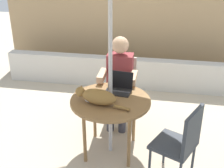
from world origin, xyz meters
TOP-DOWN VIEW (x-y plane):
  - ground_plane at (0.00, 0.00)m, footprint 14.00×14.00m
  - fence_back at (0.00, 2.44)m, footprint 4.78×0.08m
  - planter_wall_low at (0.00, 1.80)m, footprint 4.30×0.20m
  - patio_table at (0.00, 0.00)m, footprint 0.92×0.92m
  - chair_occupied at (0.00, 0.81)m, footprint 0.40×0.40m
  - chair_empty at (0.80, -0.39)m, footprint 0.53×0.53m
  - person_seated at (0.00, 0.65)m, footprint 0.48×0.48m
  - laptop at (0.06, 0.26)m, footprint 0.33×0.28m
  - cat at (-0.13, -0.11)m, footprint 0.64×0.27m

SIDE VIEW (x-z plane):
  - ground_plane at x=0.00m, z-range 0.00..0.00m
  - planter_wall_low at x=0.00m, z-range 0.00..0.52m
  - chair_occupied at x=0.00m, z-range 0.08..0.96m
  - chair_empty at x=0.80m, z-range 0.08..0.96m
  - patio_table at x=0.00m, z-range 0.28..0.99m
  - person_seated at x=0.00m, z-range 0.08..1.30m
  - laptop at x=0.06m, z-range 0.66..0.87m
  - cat at x=-0.13m, z-range 0.70..0.87m
  - fence_back at x=0.00m, z-range 0.00..1.65m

